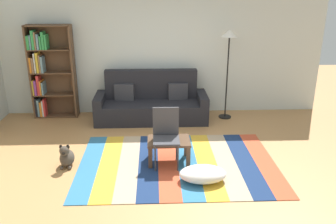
% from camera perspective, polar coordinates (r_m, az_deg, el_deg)
% --- Properties ---
extents(ground_plane, '(14.00, 14.00, 0.00)m').
position_cam_1_polar(ground_plane, '(5.57, -0.28, -8.64)').
color(ground_plane, '#B27F4C').
extents(back_wall, '(6.80, 0.10, 2.70)m').
position_cam_1_polar(back_wall, '(7.55, -1.01, 9.94)').
color(back_wall, silver).
rests_on(back_wall, ground_plane).
extents(rug, '(3.07, 2.13, 0.01)m').
position_cam_1_polar(rug, '(5.63, 1.55, -8.27)').
color(rug, teal).
rests_on(rug, ground_plane).
extents(couch, '(2.26, 0.80, 1.00)m').
position_cam_1_polar(couch, '(7.29, -2.70, 1.32)').
color(couch, black).
rests_on(couch, ground_plane).
extents(bookshelf, '(0.90, 0.28, 1.91)m').
position_cam_1_polar(bookshelf, '(7.71, -18.92, 6.24)').
color(bookshelf, brown).
rests_on(bookshelf, ground_plane).
extents(coffee_table, '(0.66, 0.46, 0.37)m').
position_cam_1_polar(coffee_table, '(5.54, 0.13, -5.22)').
color(coffee_table, '#513826').
rests_on(coffee_table, rug).
extents(pouf, '(0.67, 0.43, 0.22)m').
position_cam_1_polar(pouf, '(5.13, 5.63, -9.91)').
color(pouf, white).
rests_on(pouf, rug).
extents(dog, '(0.22, 0.35, 0.40)m').
position_cam_1_polar(dog, '(5.70, -16.02, -6.96)').
color(dog, '#473D33').
rests_on(dog, ground_plane).
extents(standing_lamp, '(0.32, 0.32, 1.83)m').
position_cam_1_polar(standing_lamp, '(7.21, 9.79, 10.58)').
color(standing_lamp, black).
rests_on(standing_lamp, ground_plane).
extents(tv_remote, '(0.06, 0.15, 0.02)m').
position_cam_1_polar(tv_remote, '(5.53, 0.11, -4.33)').
color(tv_remote, black).
rests_on(tv_remote, coffee_table).
extents(folding_chair, '(0.40, 0.40, 0.90)m').
position_cam_1_polar(folding_chair, '(5.41, -0.33, -3.23)').
color(folding_chair, '#38383D').
rests_on(folding_chair, ground_plane).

